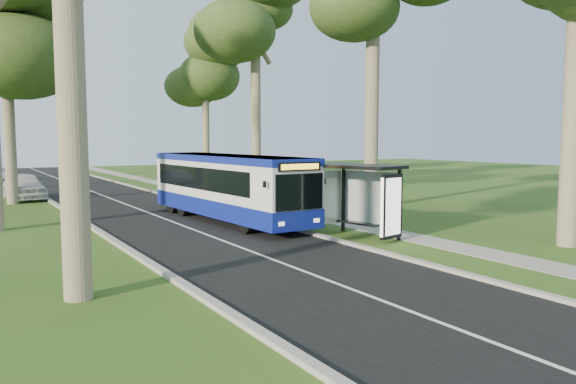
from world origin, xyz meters
name	(u,v)px	position (x,y,z in m)	size (l,w,h in m)	color
ground	(318,237)	(0.00, 0.00, 0.00)	(120.00, 120.00, 0.00)	#2D4A17
road	(149,213)	(-3.50, 10.00, 0.01)	(7.00, 100.00, 0.02)	black
kerb_east	(213,208)	(0.00, 10.00, 0.06)	(0.25, 100.00, 0.12)	#9E9B93
kerb_west	(76,217)	(-7.00, 10.00, 0.06)	(0.25, 100.00, 0.12)	#9E9B93
centre_line	(149,213)	(-3.50, 10.00, 0.02)	(0.12, 100.00, 0.01)	white
footpath	(263,205)	(3.00, 10.00, 0.01)	(1.50, 100.00, 0.02)	gray
bus	(228,187)	(-1.20, 5.53, 1.56)	(2.97, 11.46, 3.01)	silver
bus_stop_sign	(308,188)	(0.98, 2.21, 1.69)	(0.10, 0.38, 2.73)	gray
bus_shelter	(370,187)	(1.43, -1.34, 1.96)	(2.42, 3.53, 2.77)	black
litter_bin	(311,217)	(0.96, 1.92, 0.46)	(0.52, 0.52, 0.92)	black
car_white	(24,186)	(-8.16, 20.11, 0.84)	(1.98, 4.91, 1.67)	silver
tree_west_c	(4,23)	(-9.00, 18.00, 10.19)	(5.20, 5.20, 13.74)	#7A6B56
tree_east_c	(255,11)	(6.80, 18.00, 12.63)	(5.20, 5.20, 17.08)	#7A6B56
tree_east_d	(205,66)	(8.00, 30.00, 10.20)	(5.20, 5.20, 13.75)	#7A6B56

